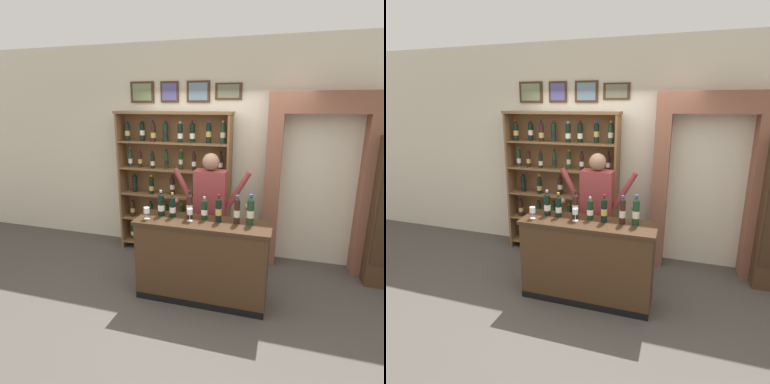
{
  "view_description": "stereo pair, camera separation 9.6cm",
  "coord_description": "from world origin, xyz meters",
  "views": [
    {
      "loc": [
        0.96,
        -3.38,
        2.3
      ],
      "look_at": [
        -0.09,
        0.18,
        1.28
      ],
      "focal_mm": 30.06,
      "sensor_mm": 36.0,
      "label": 1
    },
    {
      "loc": [
        1.05,
        -3.35,
        2.3
      ],
      "look_at": [
        -0.09,
        0.18,
        1.28
      ],
      "focal_mm": 30.06,
      "sensor_mm": 36.0,
      "label": 2
    }
  ],
  "objects": [
    {
      "name": "tasting_bottle_prosecco",
      "position": [
        -0.46,
        0.08,
        1.13
      ],
      "size": [
        0.08,
        0.08,
        0.32
      ],
      "color": "black",
      "rests_on": "tasting_counter"
    },
    {
      "name": "shopkeeper",
      "position": [
        0.04,
        0.56,
        1.06
      ],
      "size": [
        1.05,
        0.22,
        1.7
      ],
      "color": "#2D3347",
      "rests_on": "ground"
    },
    {
      "name": "ground_plane",
      "position": [
        0.0,
        0.0,
        -0.01
      ],
      "size": [
        14.0,
        14.0,
        0.02
      ],
      "primitive_type": "cube",
      "color": "#47423D"
    },
    {
      "name": "back_wall",
      "position": [
        -0.0,
        1.45,
        1.6
      ],
      "size": [
        12.0,
        0.19,
        3.19
      ],
      "color": "beige",
      "rests_on": "ground"
    },
    {
      "name": "wine_glass_left",
      "position": [
        -0.06,
        -0.02,
        1.1
      ],
      "size": [
        0.07,
        0.07,
        0.15
      ],
      "color": "silver",
      "rests_on": "tasting_counter"
    },
    {
      "name": "wine_shelf",
      "position": [
        -0.68,
        1.17,
        1.16
      ],
      "size": [
        1.78,
        0.31,
        2.2
      ],
      "color": "brown",
      "rests_on": "ground"
    },
    {
      "name": "wine_glass_right",
      "position": [
        -0.57,
        -0.1,
        1.09
      ],
      "size": [
        0.07,
        0.07,
        0.14
      ],
      "color": "silver",
      "rests_on": "tasting_counter"
    },
    {
      "name": "tasting_bottle_rosso",
      "position": [
        0.62,
        0.08,
        1.15
      ],
      "size": [
        0.08,
        0.08,
        0.35
      ],
      "color": "#19381E",
      "rests_on": "tasting_counter"
    },
    {
      "name": "tasting_bottle_vin_santo",
      "position": [
        0.47,
        0.06,
        1.14
      ],
      "size": [
        0.07,
        0.07,
        0.33
      ],
      "color": "black",
      "rests_on": "tasting_counter"
    },
    {
      "name": "tasting_bottle_brunello",
      "position": [
        0.08,
        0.08,
        1.12
      ],
      "size": [
        0.07,
        0.07,
        0.28
      ],
      "color": "black",
      "rests_on": "tasting_counter"
    },
    {
      "name": "tasting_counter",
      "position": [
        0.08,
        -0.0,
        0.49
      ],
      "size": [
        1.58,
        0.5,
        0.99
      ],
      "color": "#422B19",
      "rests_on": "ground"
    },
    {
      "name": "tasting_bottle_grappa",
      "position": [
        -0.1,
        0.07,
        1.14
      ],
      "size": [
        0.07,
        0.07,
        0.34
      ],
      "color": "black",
      "rests_on": "tasting_counter"
    },
    {
      "name": "tasting_bottle_riserva",
      "position": [
        -0.3,
        0.06,
        1.12
      ],
      "size": [
        0.07,
        0.07,
        0.3
      ],
      "color": "black",
      "rests_on": "tasting_counter"
    },
    {
      "name": "tasting_bottle_chianti",
      "position": [
        0.26,
        0.05,
        1.14
      ],
      "size": [
        0.07,
        0.07,
        0.33
      ],
      "color": "black",
      "rests_on": "tasting_counter"
    },
    {
      "name": "archway_doorway",
      "position": [
        1.41,
        1.32,
        1.37
      ],
      "size": [
        1.45,
        0.45,
        2.47
      ],
      "color": "brown",
      "rests_on": "ground"
    }
  ]
}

